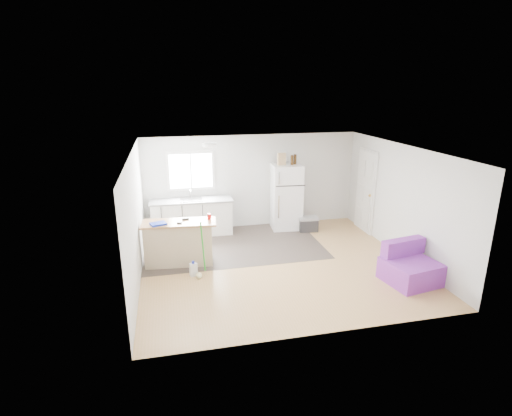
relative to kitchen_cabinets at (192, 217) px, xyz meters
The scene contains 19 objects.
room 2.81m from the kitchen_cabinets, 53.93° to the right, with size 5.51×5.01×2.41m.
vinyl_zone 1.36m from the kitchen_cabinets, 47.20° to the right, with size 4.05×2.50×0.00m, color #302824.
window 1.13m from the kitchen_cabinets, 81.73° to the left, with size 1.18×0.06×0.98m.
interior_door 4.40m from the kitchen_cabinets, ahead, with size 0.11×0.92×2.10m.
ceiling_fixture 2.18m from the kitchen_cabinets, 68.28° to the right, with size 0.30×0.30×0.07m, color white.
kitchen_cabinets is the anchor object (origin of this frame).
peninsula 1.74m from the kitchen_cabinets, 102.86° to the right, with size 1.55×0.71×0.92m.
refrigerator 2.44m from the kitchen_cabinets, ahead, with size 0.79×0.76×1.68m.
cooler 2.95m from the kitchen_cabinets, ahead, with size 0.51×0.37×0.37m.
purple_seat 5.16m from the kitchen_cabinets, 41.89° to the right, with size 1.04×1.00×0.75m.
cleaner_jug 2.35m from the kitchen_cabinets, 93.65° to the right, with size 0.16×0.13×0.31m.
mop 2.43m from the kitchen_cabinets, 90.52° to the right, with size 0.23×0.33×1.17m.
red_cup 1.76m from the kitchen_cabinets, 80.97° to the right, with size 0.08×0.08×0.12m, color red.
blue_tray 1.99m from the kitchen_cabinets, 113.45° to the right, with size 0.30×0.22×0.04m, color #132AB5.
tool_a 1.66m from the kitchen_cabinets, 98.09° to the right, with size 0.14×0.05×0.03m, color black.
tool_b 1.90m from the kitchen_cabinets, 101.16° to the right, with size 0.10×0.04×0.03m, color black.
cardboard_box 2.65m from the kitchen_cabinets, ahead, with size 0.20×0.10×0.30m, color tan.
bottle_left 2.86m from the kitchen_cabinets, ahead, with size 0.07×0.07×0.25m, color #39220A.
bottle_right 2.95m from the kitchen_cabinets, ahead, with size 0.07×0.07×0.25m, color #39220A.
Camera 1 is at (-2.11, -7.33, 3.58)m, focal length 28.00 mm.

